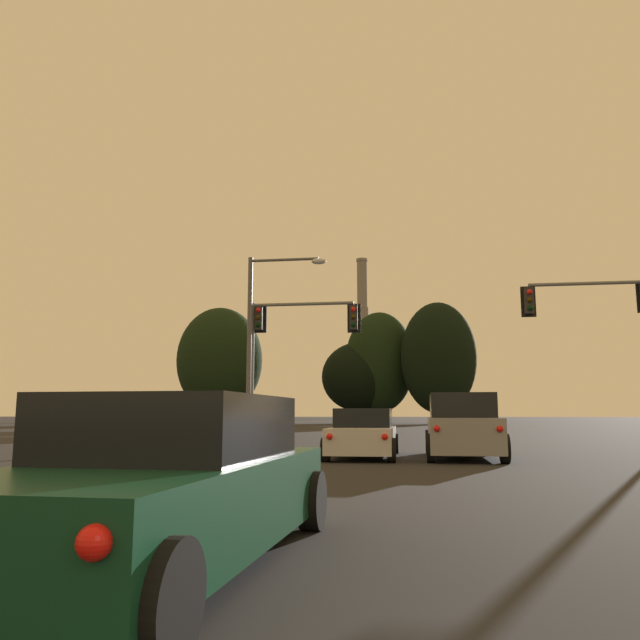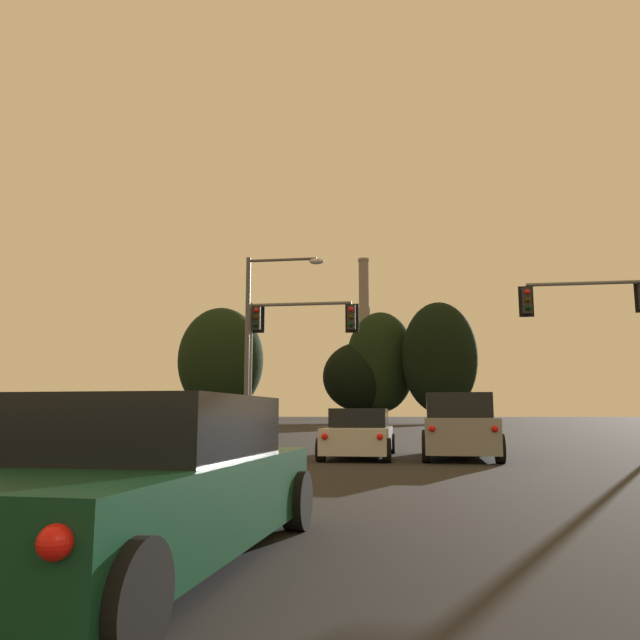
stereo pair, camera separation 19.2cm
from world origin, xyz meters
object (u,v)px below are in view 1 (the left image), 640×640
object	(u,v)px
sedan_left_lane_third	(167,485)
smokestack	(363,354)
traffic_light_overhead_left	(287,335)
street_lamp	(262,326)
suv_center_lane_front	(462,427)
sedan_left_lane_front	(364,434)
traffic_light_overhead_right	(612,319)

from	to	relation	value
sedan_left_lane_third	smokestack	xyz separation A→B (m)	(-11.35, 169.69, 17.23)
traffic_light_overhead_left	street_lamp	xyz separation A→B (m)	(-1.01, -0.38, 0.36)
suv_center_lane_front	traffic_light_overhead_left	world-z (taller)	traffic_light_overhead_left
street_lamp	sedan_left_lane_front	bearing A→B (deg)	-55.07
street_lamp	smokestack	size ratio (longest dim) A/B	0.18
sedan_left_lane_third	smokestack	bearing A→B (deg)	96.27
suv_center_lane_front	traffic_light_overhead_left	xyz separation A→B (m)	(-6.67, 7.16, 3.71)
sedan_left_lane_front	traffic_light_overhead_right	size ratio (longest dim) A/B	0.73
sedan_left_lane_third	street_lamp	distance (m)	21.33
traffic_light_overhead_right	traffic_light_overhead_left	bearing A→B (deg)	176.99
smokestack	sedan_left_lane_third	bearing A→B (deg)	-86.17
smokestack	traffic_light_overhead_left	bearing A→B (deg)	-86.85
suv_center_lane_front	smokestack	size ratio (longest dim) A/B	0.11
suv_center_lane_front	smokestack	xyz separation A→B (m)	(-14.85, 155.99, 17.00)
smokestack	suv_center_lane_front	bearing A→B (deg)	-84.56
street_lamp	smokestack	bearing A→B (deg)	92.75
sedan_left_lane_front	suv_center_lane_front	bearing A→B (deg)	1.59
sedan_left_lane_front	street_lamp	world-z (taller)	street_lamp
sedan_left_lane_front	traffic_light_overhead_right	xyz separation A→B (m)	(9.22, 6.57, 4.26)
sedan_left_lane_front	suv_center_lane_front	world-z (taller)	suv_center_lane_front
traffic_light_overhead_left	sedan_left_lane_front	bearing A→B (deg)	-62.43
traffic_light_overhead_left	street_lamp	world-z (taller)	street_lamp
sedan_left_lane_third	traffic_light_overhead_left	world-z (taller)	traffic_light_overhead_left
traffic_light_overhead_right	suv_center_lane_front	bearing A→B (deg)	-134.38
traffic_light_overhead_left	street_lamp	size ratio (longest dim) A/B	0.76
traffic_light_overhead_right	street_lamp	world-z (taller)	street_lamp
traffic_light_overhead_right	traffic_light_overhead_left	distance (m)	13.03
sedan_left_lane_front	smokestack	bearing A→B (deg)	94.15
suv_center_lane_front	street_lamp	distance (m)	11.02
suv_center_lane_front	sedan_left_lane_third	bearing A→B (deg)	-103.57
suv_center_lane_front	traffic_light_overhead_right	size ratio (longest dim) A/B	0.76
street_lamp	smokestack	distance (m)	149.94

